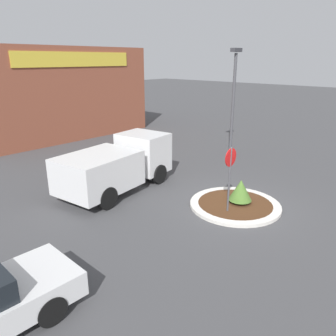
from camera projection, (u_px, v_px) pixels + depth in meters
name	position (u px, v px, depth m)	size (l,w,h in m)	color
ground_plane	(235.00, 206.00, 12.31)	(120.00, 120.00, 0.00)	#474749
traffic_island	(235.00, 205.00, 12.29)	(3.37, 3.37, 0.12)	silver
stop_sign	(230.00, 169.00, 11.21)	(0.64, 0.07, 2.44)	#4C4C51
island_shrub	(241.00, 190.00, 12.20)	(0.86, 0.86, 0.90)	brown
utility_truck	(117.00, 164.00, 13.59)	(5.39, 2.81, 2.10)	white
storefront_building	(55.00, 92.00, 23.34)	(11.78, 6.07, 6.06)	brown
light_pole	(234.00, 94.00, 17.74)	(0.70, 0.30, 5.81)	#4C4C51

